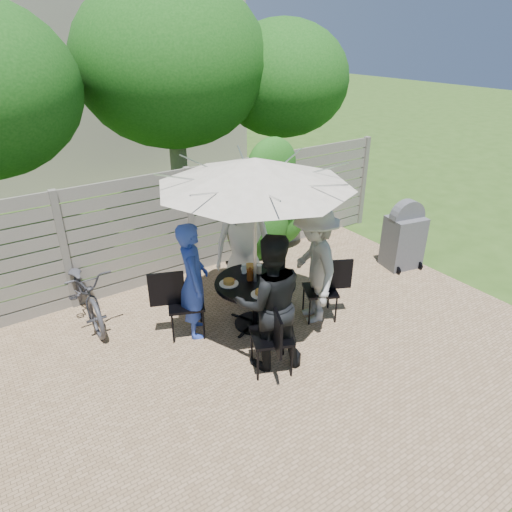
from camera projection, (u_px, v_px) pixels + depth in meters
backyard_envelope at (67, 78)px, 12.22m from camera, size 60.00×60.00×5.00m
patio_table at (255, 295)px, 6.28m from camera, size 1.41×1.41×0.71m
umbrella at (255, 172)px, 5.51m from camera, size 3.23×3.23×2.41m
chair_back at (242, 276)px, 7.23m from camera, size 0.55×0.70×0.92m
person_back at (244, 244)px, 6.83m from camera, size 1.03×0.86×1.79m
chair_left at (186, 315)px, 6.20m from camera, size 0.75×0.61×0.98m
person_left at (193, 281)px, 5.99m from camera, size 0.59×0.70×1.64m
chair_front at (272, 350)px, 5.53m from camera, size 0.62×0.75×0.99m
person_front at (270, 303)px, 5.39m from camera, size 1.04×0.94×1.76m
chair_right at (321, 301)px, 6.56m from camera, size 0.70×0.59×0.92m
person_right at (314, 265)px, 6.27m from camera, size 1.02×1.28×1.73m
plate_back at (250, 267)px, 6.49m from camera, size 0.26×0.26×0.06m
plate_left at (229, 282)px, 6.11m from camera, size 0.26×0.26×0.06m
plate_front at (261, 293)px, 5.86m from camera, size 0.26×0.26×0.06m
plate_right at (281, 277)px, 6.24m from camera, size 0.26×0.26×0.06m
glass_back at (244, 269)px, 6.36m from camera, size 0.07×0.07×0.14m
glass_front at (267, 285)px, 5.95m from camera, size 0.07×0.07×0.14m
glass_right at (272, 271)px, 6.30m from camera, size 0.07×0.07×0.14m
syrup_jug at (250, 275)px, 6.18m from camera, size 0.09×0.09×0.16m
coffee_cup at (259, 269)px, 6.37m from camera, size 0.08×0.08×0.12m
bicycle at (84, 291)px, 6.48m from camera, size 0.61×1.72×0.90m
bbq_grill at (404, 237)px, 7.86m from camera, size 0.69×0.58×1.24m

